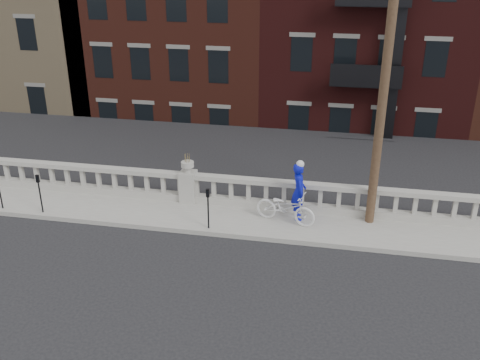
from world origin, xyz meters
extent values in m
plane|color=black|center=(0.00, 0.00, 0.00)|extent=(120.00, 120.00, 0.00)
cube|color=gray|center=(0.00, 3.00, 0.07)|extent=(32.00, 2.20, 0.15)
cube|color=gray|center=(0.00, 3.95, 0.28)|extent=(28.00, 0.34, 0.25)
cube|color=gray|center=(0.00, 3.95, 1.10)|extent=(28.00, 0.34, 0.16)
cube|color=gray|center=(0.00, 3.95, 0.70)|extent=(0.55, 0.55, 1.10)
cylinder|color=gray|center=(0.00, 3.95, 1.35)|extent=(0.24, 0.24, 0.20)
cylinder|color=gray|center=(0.00, 3.95, 1.53)|extent=(0.44, 0.44, 0.18)
cube|color=#605E59|center=(0.00, 4.30, -2.42)|extent=(36.00, 0.50, 5.15)
cube|color=black|center=(0.00, 25.95, -5.25)|extent=(80.00, 44.00, 0.50)
cube|color=#595651|center=(-2.00, 8.45, -3.00)|extent=(16.00, 7.00, 4.00)
cube|color=tan|center=(-17.00, 20.95, 5.00)|extent=(18.00, 16.00, 20.00)
cube|color=#481C14|center=(-4.00, 19.95, 2.00)|extent=(10.00, 14.00, 14.00)
cube|color=#350E0E|center=(6.00, 19.95, 2.75)|extent=(10.00, 14.00, 15.50)
cylinder|color=#422D1E|center=(6.20, 3.60, 5.15)|extent=(0.28, 0.28, 10.00)
cylinder|color=black|center=(-6.09, 2.15, 0.70)|extent=(0.05, 0.05, 1.10)
cylinder|color=black|center=(-4.59, 2.15, 0.70)|extent=(0.05, 0.05, 1.10)
cube|color=black|center=(-4.59, 2.15, 1.38)|extent=(0.10, 0.08, 0.26)
cube|color=black|center=(-4.59, 2.10, 1.42)|extent=(0.06, 0.01, 0.08)
cylinder|color=black|center=(1.17, 2.15, 0.70)|extent=(0.05, 0.05, 1.10)
cube|color=black|center=(1.17, 2.15, 1.38)|extent=(0.10, 0.08, 0.26)
cube|color=black|center=(1.17, 2.10, 1.42)|extent=(0.06, 0.01, 0.08)
imported|color=white|center=(3.51, 3.02, 0.68)|extent=(2.12, 1.21, 1.06)
imported|color=#0B11B0|center=(3.88, 3.40, 1.11)|extent=(0.61, 0.79, 1.93)
camera|label=1|loc=(5.01, -12.31, 8.44)|focal=40.00mm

